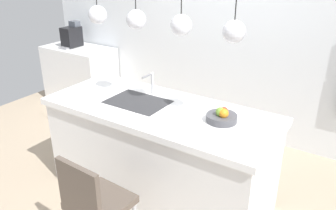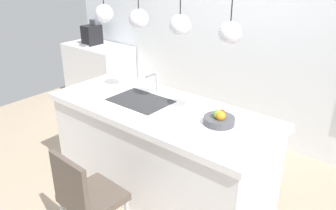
% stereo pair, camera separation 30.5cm
% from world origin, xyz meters
% --- Properties ---
extents(floor, '(6.60, 6.60, 0.00)m').
position_xyz_m(floor, '(0.00, 0.00, 0.00)').
color(floor, tan).
rests_on(floor, ground).
extents(back_wall, '(6.00, 0.10, 2.60)m').
position_xyz_m(back_wall, '(0.00, 1.65, 1.30)').
color(back_wall, white).
rests_on(back_wall, ground).
extents(kitchen_island, '(2.14, 0.89, 0.93)m').
position_xyz_m(kitchen_island, '(0.00, 0.00, 0.47)').
color(kitchen_island, white).
rests_on(kitchen_island, ground).
extents(sink_basin, '(0.56, 0.40, 0.02)m').
position_xyz_m(sink_basin, '(-0.24, 0.00, 0.93)').
color(sink_basin, '#2D2D30').
rests_on(sink_basin, kitchen_island).
extents(faucet, '(0.02, 0.17, 0.22)m').
position_xyz_m(faucet, '(-0.24, 0.21, 1.08)').
color(faucet, silver).
rests_on(faucet, kitchen_island).
extents(fruit_bowl, '(0.26, 0.26, 0.13)m').
position_xyz_m(fruit_bowl, '(0.59, 0.06, 0.98)').
color(fruit_bowl, '#4C4C51').
rests_on(fruit_bowl, kitchen_island).
extents(side_counter, '(1.10, 0.60, 0.87)m').
position_xyz_m(side_counter, '(-2.40, 1.28, 0.44)').
color(side_counter, white).
rests_on(side_counter, ground).
extents(coffee_machine, '(0.20, 0.35, 0.38)m').
position_xyz_m(coffee_machine, '(-2.50, 1.28, 1.03)').
color(coffee_machine, black).
rests_on(coffee_machine, side_counter).
extents(chair_near, '(0.45, 0.43, 0.88)m').
position_xyz_m(chair_near, '(0.02, -0.89, 0.50)').
color(chair_near, brown).
rests_on(chair_near, ground).
extents(pendant_light_left, '(0.17, 0.17, 0.77)m').
position_xyz_m(pendant_light_left, '(-0.66, 0.00, 1.70)').
color(pendant_light_left, silver).
extents(pendant_light_center_left, '(0.17, 0.17, 0.77)m').
position_xyz_m(pendant_light_center_left, '(-0.22, 0.00, 1.70)').
color(pendant_light_center_left, silver).
extents(pendant_light_center_right, '(0.17, 0.17, 0.77)m').
position_xyz_m(pendant_light_center_right, '(0.22, 0.00, 1.70)').
color(pendant_light_center_right, silver).
extents(pendant_light_right, '(0.17, 0.17, 0.77)m').
position_xyz_m(pendant_light_right, '(0.66, 0.00, 1.70)').
color(pendant_light_right, silver).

